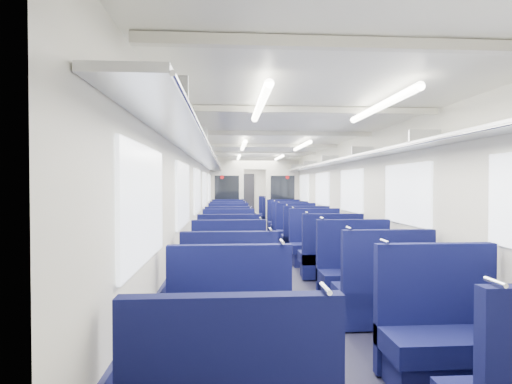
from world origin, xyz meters
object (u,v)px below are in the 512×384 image
at_px(seat_4, 229,300).
at_px(seat_20, 228,218).
at_px(seat_7, 356,276).
at_px(seat_22, 228,216).
at_px(seat_14, 229,233).
at_px(seat_15, 296,233).
at_px(seat_17, 289,228).
at_px(seat_18, 228,224).
at_px(seat_16, 228,228).
at_px(end_door, 246,195).
at_px(seat_5, 383,296).
at_px(seat_8, 229,259).
at_px(seat_3, 443,339).
at_px(bulkhead, 255,194).
at_px(seat_12, 229,241).
at_px(seat_23, 272,215).
at_px(seat_13, 305,239).
at_px(seat_9, 330,258).
at_px(seat_11, 316,247).
at_px(seat_21, 276,218).
at_px(seat_19, 284,224).
at_px(seat_2, 230,343).
at_px(seat_10, 229,248).
at_px(seat_6, 229,277).

relative_size(seat_4, seat_20, 1.00).
relative_size(seat_7, seat_22, 1.00).
relative_size(seat_14, seat_15, 1.00).
bearing_deg(seat_17, seat_18, 144.68).
relative_size(seat_16, seat_18, 1.00).
xyz_separation_m(end_door, seat_7, (0.83, -13.87, -0.66)).
bearing_deg(seat_14, seat_5, -73.72).
bearing_deg(seat_18, seat_8, -90.00).
bearing_deg(seat_3, seat_17, 90.00).
bearing_deg(seat_22, seat_7, -80.67).
bearing_deg(bulkhead, seat_17, -64.49).
distance_m(seat_12, seat_23, 7.04).
bearing_deg(seat_17, seat_20, 117.62).
distance_m(end_door, seat_23, 3.72).
bearing_deg(seat_16, seat_15, -37.86).
height_order(seat_13, seat_20, same).
bearing_deg(seat_15, bulkhead, 105.66).
bearing_deg(seat_9, seat_11, 90.00).
bearing_deg(seat_7, seat_21, 90.00).
height_order(end_door, seat_3, end_door).
xyz_separation_m(seat_7, seat_9, (0.00, 1.34, 0.00)).
bearing_deg(seat_9, seat_8, -179.90).
bearing_deg(seat_18, seat_19, -5.17).
relative_size(seat_2, seat_8, 1.00).
xyz_separation_m(seat_8, seat_15, (1.66, 3.35, 0.00)).
relative_size(seat_4, seat_11, 1.00).
relative_size(seat_3, seat_7, 1.00).
xyz_separation_m(seat_2, seat_5, (1.66, 1.21, 0.00)).
distance_m(seat_15, seat_22, 5.66).
xyz_separation_m(seat_3, seat_19, (0.00, 9.13, 0.00)).
distance_m(seat_7, seat_14, 5.02).
xyz_separation_m(seat_8, seat_9, (1.66, 0.00, 0.00)).
bearing_deg(seat_7, bulkhead, 96.19).
height_order(seat_14, seat_19, same).
distance_m(seat_16, seat_20, 3.10).
bearing_deg(seat_15, seat_22, 107.05).
height_order(bulkhead, seat_10, bulkhead).
height_order(seat_2, seat_4, same).
height_order(seat_4, seat_18, same).
relative_size(end_door, seat_15, 1.81).
xyz_separation_m(seat_2, seat_7, (1.66, 2.16, 0.00)).
bearing_deg(seat_2, seat_16, 90.00).
xyz_separation_m(bulkhead, seat_12, (-0.83, -4.18, -0.89)).
relative_size(seat_4, seat_7, 1.00).
distance_m(seat_9, seat_14, 3.78).
height_order(seat_6, seat_23, same).
xyz_separation_m(seat_5, seat_21, (0.00, 9.91, 0.00)).
distance_m(seat_7, seat_16, 6.20).
height_order(bulkhead, seat_5, bulkhead).
distance_m(seat_7, seat_19, 6.93).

